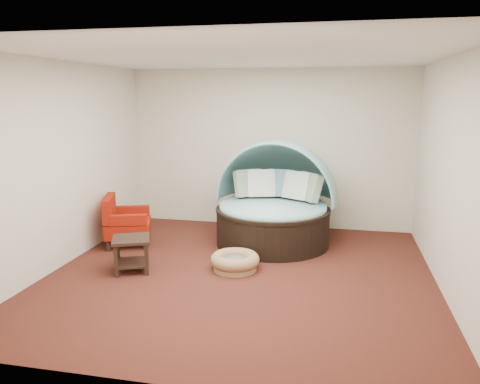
% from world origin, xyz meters
% --- Properties ---
extents(floor, '(5.00, 5.00, 0.00)m').
position_xyz_m(floor, '(0.00, 0.00, 0.00)').
color(floor, '#4B1E15').
rests_on(floor, ground).
extents(wall_back, '(5.00, 0.00, 5.00)m').
position_xyz_m(wall_back, '(0.00, 2.50, 1.40)').
color(wall_back, beige).
rests_on(wall_back, floor).
extents(wall_front, '(5.00, 0.00, 5.00)m').
position_xyz_m(wall_front, '(0.00, -2.50, 1.40)').
color(wall_front, beige).
rests_on(wall_front, floor).
extents(wall_left, '(0.00, 5.00, 5.00)m').
position_xyz_m(wall_left, '(-2.50, 0.00, 1.40)').
color(wall_left, beige).
rests_on(wall_left, floor).
extents(wall_right, '(0.00, 5.00, 5.00)m').
position_xyz_m(wall_right, '(2.50, 0.00, 1.40)').
color(wall_right, beige).
rests_on(wall_right, floor).
extents(ceiling, '(5.00, 5.00, 0.00)m').
position_xyz_m(ceiling, '(0.00, 0.00, 2.80)').
color(ceiling, white).
rests_on(ceiling, wall_back).
extents(canopy_daybed, '(2.07, 2.01, 1.65)m').
position_xyz_m(canopy_daybed, '(0.24, 1.51, 0.77)').
color(canopy_daybed, black).
rests_on(canopy_daybed, floor).
extents(pet_basket, '(0.75, 0.75, 0.23)m').
position_xyz_m(pet_basket, '(-0.11, 0.16, 0.12)').
color(pet_basket, brown).
rests_on(pet_basket, floor).
extents(red_armchair, '(0.87, 0.87, 0.80)m').
position_xyz_m(red_armchair, '(-2.05, 0.85, 0.37)').
color(red_armchair, black).
rests_on(red_armchair, floor).
extents(side_table, '(0.64, 0.64, 0.47)m').
position_xyz_m(side_table, '(-1.46, -0.17, 0.30)').
color(side_table, black).
rests_on(side_table, floor).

